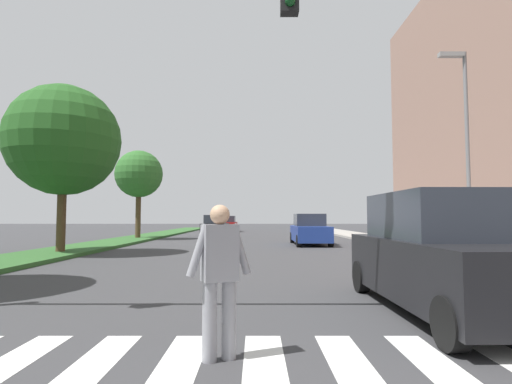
{
  "coord_description": "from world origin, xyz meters",
  "views": [
    {
      "loc": [
        0.36,
        4.7,
        1.55
      ],
      "look_at": [
        0.4,
        20.18,
        2.53
      ],
      "focal_mm": 28.12,
      "sensor_mm": 36.0,
      "label": 1
    }
  ],
  "objects_px": {
    "sedan_midblock": "(309,230)",
    "pedestrian_performer": "(219,273)",
    "tree_far": "(62,140)",
    "suv_crossing": "(443,255)",
    "sedan_far_horizon": "(227,224)",
    "sedan_distant": "(214,226)",
    "tree_distant": "(138,174)",
    "street_lamp_right": "(463,134)"
  },
  "relations": [
    {
      "from": "street_lamp_right",
      "to": "pedestrian_performer",
      "type": "relative_size",
      "value": 4.44
    },
    {
      "from": "pedestrian_performer",
      "to": "sedan_far_horizon",
      "type": "bearing_deg",
      "value": 93.9
    },
    {
      "from": "pedestrian_performer",
      "to": "sedan_distant",
      "type": "relative_size",
      "value": 0.38
    },
    {
      "from": "sedan_midblock",
      "to": "sedan_far_horizon",
      "type": "height_order",
      "value": "sedan_midblock"
    },
    {
      "from": "suv_crossing",
      "to": "sedan_far_horizon",
      "type": "bearing_deg",
      "value": 99.49
    },
    {
      "from": "suv_crossing",
      "to": "sedan_distant",
      "type": "height_order",
      "value": "suv_crossing"
    },
    {
      "from": "pedestrian_performer",
      "to": "sedan_distant",
      "type": "xyz_separation_m",
      "value": [
        -2.91,
        28.29,
        -0.13
      ]
    },
    {
      "from": "street_lamp_right",
      "to": "sedan_distant",
      "type": "distance_m",
      "value": 21.65
    },
    {
      "from": "tree_far",
      "to": "tree_distant",
      "type": "xyz_separation_m",
      "value": [
        -0.12,
        11.24,
        -0.22
      ]
    },
    {
      "from": "tree_distant",
      "to": "suv_crossing",
      "type": "bearing_deg",
      "value": -61.97
    },
    {
      "from": "suv_crossing",
      "to": "sedan_midblock",
      "type": "relative_size",
      "value": 1.05
    },
    {
      "from": "sedan_midblock",
      "to": "sedan_distant",
      "type": "bearing_deg",
      "value": 122.33
    },
    {
      "from": "suv_crossing",
      "to": "sedan_midblock",
      "type": "distance_m",
      "value": 16.06
    },
    {
      "from": "suv_crossing",
      "to": "sedan_far_horizon",
      "type": "distance_m",
      "value": 37.3
    },
    {
      "from": "street_lamp_right",
      "to": "suv_crossing",
      "type": "xyz_separation_m",
      "value": [
        -4.52,
        -7.81,
        -3.66
      ]
    },
    {
      "from": "tree_distant",
      "to": "pedestrian_performer",
      "type": "distance_m",
      "value": 24.92
    },
    {
      "from": "sedan_midblock",
      "to": "sedan_far_horizon",
      "type": "xyz_separation_m",
      "value": [
        -6.1,
        20.73,
        -0.02
      ]
    },
    {
      "from": "tree_distant",
      "to": "street_lamp_right",
      "type": "distance_m",
      "value": 20.73
    },
    {
      "from": "tree_distant",
      "to": "street_lamp_right",
      "type": "height_order",
      "value": "street_lamp_right"
    },
    {
      "from": "tree_far",
      "to": "suv_crossing",
      "type": "distance_m",
      "value": 15.45
    },
    {
      "from": "sedan_distant",
      "to": "sedan_far_horizon",
      "type": "height_order",
      "value": "sedan_distant"
    },
    {
      "from": "tree_distant",
      "to": "pedestrian_performer",
      "type": "height_order",
      "value": "tree_distant"
    },
    {
      "from": "tree_far",
      "to": "sedan_far_horizon",
      "type": "height_order",
      "value": "tree_far"
    },
    {
      "from": "tree_far",
      "to": "sedan_midblock",
      "type": "distance_m",
      "value": 13.27
    },
    {
      "from": "suv_crossing",
      "to": "sedan_midblock",
      "type": "bearing_deg",
      "value": 90.19
    },
    {
      "from": "sedan_midblock",
      "to": "street_lamp_right",
      "type": "bearing_deg",
      "value": -60.99
    },
    {
      "from": "sedan_midblock",
      "to": "pedestrian_performer",
      "type": "bearing_deg",
      "value": -100.69
    },
    {
      "from": "tree_far",
      "to": "street_lamp_right",
      "type": "xyz_separation_m",
      "value": [
        15.69,
        -2.17,
        -0.17
      ]
    },
    {
      "from": "street_lamp_right",
      "to": "sedan_midblock",
      "type": "distance_m",
      "value": 10.17
    },
    {
      "from": "tree_far",
      "to": "street_lamp_right",
      "type": "bearing_deg",
      "value": -7.86
    },
    {
      "from": "sedan_midblock",
      "to": "tree_distant",
      "type": "bearing_deg",
      "value": 155.37
    },
    {
      "from": "suv_crossing",
      "to": "pedestrian_performer",
      "type": "bearing_deg",
      "value": -147.99
    },
    {
      "from": "tree_far",
      "to": "pedestrian_performer",
      "type": "relative_size",
      "value": 4.11
    },
    {
      "from": "pedestrian_performer",
      "to": "sedan_far_horizon",
      "type": "relative_size",
      "value": 0.41
    },
    {
      "from": "suv_crossing",
      "to": "sedan_distant",
      "type": "distance_m",
      "value": 26.88
    },
    {
      "from": "tree_far",
      "to": "suv_crossing",
      "type": "bearing_deg",
      "value": -41.77
    },
    {
      "from": "tree_distant",
      "to": "sedan_far_horizon",
      "type": "xyz_separation_m",
      "value": [
        5.14,
        15.58,
        -3.76
      ]
    },
    {
      "from": "tree_far",
      "to": "sedan_midblock",
      "type": "xyz_separation_m",
      "value": [
        11.11,
        6.08,
        -3.96
      ]
    },
    {
      "from": "sedan_distant",
      "to": "tree_distant",
      "type": "bearing_deg",
      "value": -134.94
    },
    {
      "from": "sedan_distant",
      "to": "pedestrian_performer",
      "type": "bearing_deg",
      "value": -84.12
    },
    {
      "from": "pedestrian_performer",
      "to": "suv_crossing",
      "type": "bearing_deg",
      "value": 32.01
    },
    {
      "from": "tree_far",
      "to": "sedan_far_horizon",
      "type": "relative_size",
      "value": 1.67
    }
  ]
}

